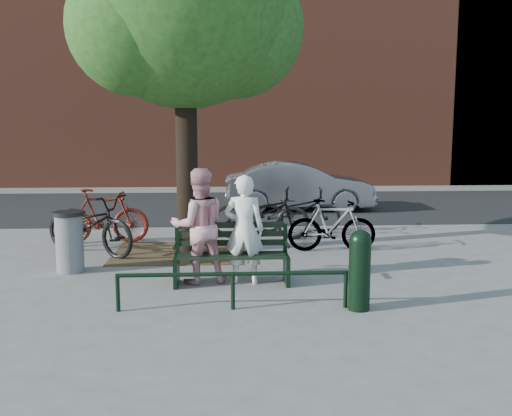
{
  "coord_description": "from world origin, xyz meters",
  "views": [
    {
      "loc": [
        -0.09,
        -8.47,
        2.41
      ],
      "look_at": [
        0.42,
        1.0,
        1.03
      ],
      "focal_mm": 40.0,
      "sensor_mm": 36.0,
      "label": 1
    }
  ],
  "objects": [
    {
      "name": "bicycle_e",
      "position": [
        1.53,
        4.18,
        0.51
      ],
      "size": [
        1.99,
        0.84,
        1.02
      ],
      "primitive_type": "imported",
      "rotation": [
        0.0,
        0.0,
        1.49
      ],
      "color": "black",
      "rests_on": "ground"
    },
    {
      "name": "bollard",
      "position": [
        1.66,
        -1.3,
        0.57
      ],
      "size": [
        0.29,
        0.29,
        1.07
      ],
      "color": "black",
      "rests_on": "ground"
    },
    {
      "name": "dirt_pit",
      "position": [
        -1.0,
        2.2,
        0.01
      ],
      "size": [
        2.4,
        2.0,
        0.02
      ],
      "primitive_type": "cube",
      "color": "brown",
      "rests_on": "ground"
    },
    {
      "name": "person_right",
      "position": [
        -0.5,
        0.15,
        0.88
      ],
      "size": [
        0.98,
        0.83,
        1.77
      ],
      "primitive_type": "imported",
      "rotation": [
        0.0,
        0.0,
        3.35
      ],
      "color": "pink",
      "rests_on": "ground"
    },
    {
      "name": "bicycle_c",
      "position": [
        0.66,
        3.54,
        0.55
      ],
      "size": [
        2.2,
        1.1,
        1.1
      ],
      "primitive_type": "imported",
      "rotation": [
        0.0,
        0.0,
        1.39
      ],
      "color": "black",
      "rests_on": "ground"
    },
    {
      "name": "townhouse_row",
      "position": [
        0.17,
        16.0,
        6.25
      ],
      "size": [
        45.0,
        4.0,
        14.0
      ],
      "color": "brown",
      "rests_on": "ground"
    },
    {
      "name": "road",
      "position": [
        0.0,
        8.5,
        0.01
      ],
      "size": [
        40.0,
        7.0,
        0.01
      ],
      "primitive_type": "cube",
      "color": "black",
      "rests_on": "ground"
    },
    {
      "name": "bicycle_a",
      "position": [
        -2.64,
        2.2,
        0.57
      ],
      "size": [
        2.24,
        1.86,
        1.15
      ],
      "primitive_type": "imported",
      "rotation": [
        0.0,
        0.0,
        0.97
      ],
      "color": "black",
      "rests_on": "ground"
    },
    {
      "name": "parked_car",
      "position": [
        2.02,
        7.57,
        0.69
      ],
      "size": [
        4.22,
        1.54,
        1.38
      ],
      "primitive_type": "imported",
      "rotation": [
        0.0,
        0.0,
        1.55
      ],
      "color": "slate",
      "rests_on": "ground"
    },
    {
      "name": "park_bench",
      "position": [
        -0.0,
        0.08,
        0.48
      ],
      "size": [
        1.74,
        0.54,
        0.97
      ],
      "color": "black",
      "rests_on": "ground"
    },
    {
      "name": "bicycle_d",
      "position": [
        1.95,
        2.21,
        0.51
      ],
      "size": [
        1.71,
        0.57,
        1.01
      ],
      "primitive_type": "imported",
      "rotation": [
        0.0,
        0.0,
        1.52
      ],
      "color": "gray",
      "rests_on": "ground"
    },
    {
      "name": "ground",
      "position": [
        0.0,
        0.0,
        0.0
      ],
      "size": [
        90.0,
        90.0,
        0.0
      ],
      "primitive_type": "plane",
      "color": "gray",
      "rests_on": "ground"
    },
    {
      "name": "guard_railing",
      "position": [
        0.0,
        -1.2,
        0.4
      ],
      "size": [
        3.06,
        0.06,
        0.51
      ],
      "color": "black",
      "rests_on": "ground"
    },
    {
      "name": "street_tree",
      "position": [
        -0.75,
        2.2,
        4.42
      ],
      "size": [
        4.2,
        3.8,
        6.5
      ],
      "color": "black",
      "rests_on": "ground"
    },
    {
      "name": "person_left",
      "position": [
        0.19,
        0.07,
        0.84
      ],
      "size": [
        0.66,
        0.49,
        1.68
      ],
      "primitive_type": "imported",
      "rotation": [
        0.0,
        0.0,
        2.99
      ],
      "color": "white",
      "rests_on": "ground"
    },
    {
      "name": "litter_bin",
      "position": [
        -2.67,
        0.91,
        0.51
      ],
      "size": [
        0.49,
        0.49,
        1.01
      ],
      "color": "gray",
      "rests_on": "ground"
    },
    {
      "name": "bicycle_b",
      "position": [
        -2.62,
        3.22,
        0.57
      ],
      "size": [
        1.9,
        0.58,
        1.13
      ],
      "primitive_type": "imported",
      "rotation": [
        0.0,
        0.0,
        1.6
      ],
      "color": "#5F180D",
      "rests_on": "ground"
    }
  ]
}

